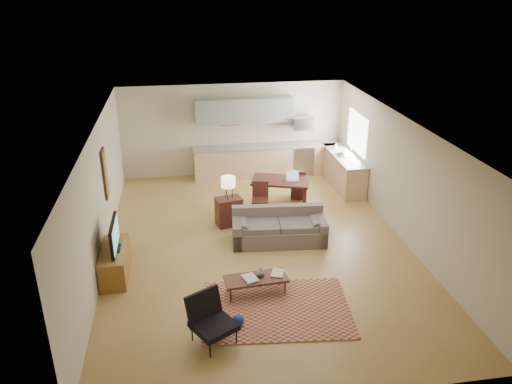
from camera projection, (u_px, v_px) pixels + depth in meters
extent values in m
plane|color=#9F7B40|center=(258.00, 245.00, 11.05)|extent=(9.00, 9.00, 0.00)
plane|color=white|center=(258.00, 127.00, 9.98)|extent=(9.00, 9.00, 0.00)
plane|color=#BDB49A|center=(233.00, 130.00, 14.59)|extent=(6.50, 0.00, 6.50)
plane|color=#BDB49A|center=(314.00, 323.00, 6.43)|extent=(6.50, 0.00, 6.50)
plane|color=#BDB49A|center=(99.00, 199.00, 10.04)|extent=(0.00, 9.00, 9.00)
plane|color=#BDB49A|center=(404.00, 180.00, 10.98)|extent=(0.00, 9.00, 9.00)
cube|color=#A5A8AD|center=(301.00, 159.00, 14.95)|extent=(0.62, 0.62, 0.90)
cube|color=#A5A8AD|center=(303.00, 123.00, 14.53)|extent=(0.62, 0.40, 0.35)
cube|color=gray|center=(244.00, 111.00, 14.24)|extent=(2.80, 0.34, 0.70)
cube|color=white|center=(357.00, 133.00, 13.62)|extent=(0.02, 1.40, 1.05)
cube|color=maroon|center=(276.00, 309.00, 8.90)|extent=(2.77, 2.05, 0.02)
imported|color=maroon|center=(244.00, 280.00, 9.11)|extent=(0.42, 0.46, 0.03)
imported|color=navy|center=(272.00, 272.00, 9.36)|extent=(0.44, 0.47, 0.02)
imported|color=black|center=(260.00, 272.00, 9.23)|extent=(0.21, 0.21, 0.18)
imported|color=beige|center=(336.00, 146.00, 14.26)|extent=(0.10, 0.10, 0.19)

